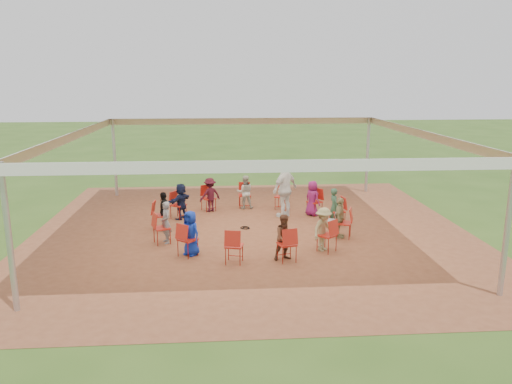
{
  "coord_description": "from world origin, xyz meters",
  "views": [
    {
      "loc": [
        -0.91,
        -14.48,
        4.52
      ],
      "look_at": [
        0.16,
        0.3,
        1.13
      ],
      "focal_mm": 35.0,
      "sensor_mm": 36.0,
      "label": 1
    }
  ],
  "objects": [
    {
      "name": "standing_person",
      "position": [
        1.21,
        1.49,
        0.94
      ],
      "size": [
        1.18,
        1.15,
        1.87
      ],
      "primitive_type": "imported",
      "rotation": [
        0.0,
        0.0,
        3.88
      ],
      "color": "white",
      "rests_on": "ground"
    },
    {
      "name": "chair_5",
      "position": [
        -1.34,
        2.42,
        0.45
      ],
      "size": [
        0.58,
        0.59,
        0.9
      ],
      "primitive_type": null,
      "rotation": [
        0.0,
        0.0,
        -2.64
      ],
      "color": "red",
      "rests_on": "ground"
    },
    {
      "name": "chair_2",
      "position": [
        2.24,
        1.62,
        0.45
      ],
      "size": [
        0.6,
        0.6,
        0.9
      ],
      "primitive_type": null,
      "rotation": [
        0.0,
        0.0,
        2.2
      ],
      "color": "red",
      "rests_on": "ground"
    },
    {
      "name": "person_seated_6",
      "position": [
        -2.63,
        0.26,
        0.6
      ],
      "size": [
        0.42,
        0.73,
        1.18
      ],
      "primitive_type": "imported",
      "rotation": [
        0.0,
        0.0,
        -1.67
      ],
      "color": "black",
      "rests_on": "ground"
    },
    {
      "name": "dirt_patch",
      "position": [
        0.0,
        0.0,
        0.01
      ],
      "size": [
        13.0,
        13.0,
        0.0
      ],
      "primitive_type": "plane",
      "color": "brown",
      "rests_on": "ground"
    },
    {
      "name": "person_seated_2",
      "position": [
        2.14,
        1.55,
        0.6
      ],
      "size": [
        0.6,
        0.66,
        1.18
      ],
      "primitive_type": "imported",
      "rotation": [
        0.0,
        0.0,
        2.2
      ],
      "color": "#7C1859",
      "rests_on": "ground"
    },
    {
      "name": "person_seated_3",
      "position": [
        -0.06,
        2.65,
        0.6
      ],
      "size": [
        0.58,
        0.34,
        1.18
      ],
      "primitive_type": "imported",
      "rotation": [
        0.0,
        0.0,
        -3.12
      ],
      "color": "#B0AE9E",
      "rests_on": "ground"
    },
    {
      "name": "person_seated_8",
      "position": [
        -1.71,
        -2.02,
        0.6
      ],
      "size": [
        0.65,
        0.62,
        1.18
      ],
      "primitive_type": "imported",
      "rotation": [
        0.0,
        0.0,
        -0.7
      ],
      "color": "#112DA5",
      "rests_on": "ground"
    },
    {
      "name": "chair_0",
      "position": [
        2.61,
        -0.92,
        0.45
      ],
      "size": [
        0.55,
        0.54,
        0.9
      ],
      "primitive_type": null,
      "rotation": [
        0.0,
        0.0,
        1.23
      ],
      "color": "red",
      "rests_on": "ground"
    },
    {
      "name": "chair_6",
      "position": [
        -2.31,
        1.52,
        0.45
      ],
      "size": [
        0.6,
        0.59,
        0.9
      ],
      "primitive_type": null,
      "rotation": [
        0.0,
        0.0,
        -2.15
      ],
      "color": "red",
      "rests_on": "ground"
    },
    {
      "name": "person_seated_9",
      "position": [
        0.69,
        -2.55,
        0.6
      ],
      "size": [
        0.64,
        0.47,
        1.18
      ],
      "primitive_type": "imported",
      "rotation": [
        0.0,
        0.0,
        0.26
      ],
      "color": "brown",
      "rests_on": "ground"
    },
    {
      "name": "cable_coil",
      "position": [
        -0.17,
        0.22,
        0.02
      ],
      "size": [
        0.34,
        0.34,
        0.03
      ],
      "rotation": [
        0.0,
        0.0,
        0.21
      ],
      "color": "black",
      "rests_on": "ground"
    },
    {
      "name": "person_seated_7",
      "position": [
        -2.45,
        -0.99,
        0.6
      ],
      "size": [
        0.42,
        0.51,
        1.18
      ],
      "primitive_type": "imported",
      "rotation": [
        0.0,
        0.0,
        -1.19
      ],
      "color": "gray",
      "rests_on": "ground"
    },
    {
      "name": "chair_3",
      "position": [
        1.23,
        2.48,
        0.45
      ],
      "size": [
        0.57,
        0.58,
        0.9
      ],
      "primitive_type": null,
      "rotation": [
        0.0,
        0.0,
        2.68
      ],
      "color": "red",
      "rests_on": "ground"
    },
    {
      "name": "chair_9",
      "position": [
        -1.79,
        -2.11,
        0.45
      ],
      "size": [
        0.6,
        0.61,
        0.9
      ],
      "primitive_type": null,
      "rotation": [
        0.0,
        0.0,
        -0.7
      ],
      "color": "red",
      "rests_on": "ground"
    },
    {
      "name": "person_seated_1",
      "position": [
        2.62,
        0.38,
        0.6
      ],
      "size": [
        0.34,
        0.47,
        1.18
      ],
      "primitive_type": "imported",
      "rotation": [
        0.0,
        0.0,
        1.71
      ],
      "color": "#2C523A",
      "rests_on": "ground"
    },
    {
      "name": "chair_4",
      "position": [
        -0.06,
        2.77,
        0.45
      ],
      "size": [
        0.43,
        0.45,
        0.9
      ],
      "primitive_type": null,
      "rotation": [
        0.0,
        0.0,
        -3.12
      ],
      "color": "red",
      "rests_on": "ground"
    },
    {
      "name": "person_seated_10",
      "position": [
        1.8,
        -1.94,
        0.6
      ],
      "size": [
        0.82,
        0.8,
        1.18
      ],
      "primitive_type": "imported",
      "rotation": [
        0.0,
        0.0,
        0.75
      ],
      "color": "tan",
      "rests_on": "ground"
    },
    {
      "name": "chair_7",
      "position": [
        -2.75,
        0.27,
        0.45
      ],
      "size": [
        0.48,
        0.46,
        0.9
      ],
      "primitive_type": null,
      "rotation": [
        0.0,
        0.0,
        -1.67
      ],
      "color": "red",
      "rests_on": "ground"
    },
    {
      "name": "chair_1",
      "position": [
        2.74,
        0.4,
        0.45
      ],
      "size": [
        0.5,
        0.48,
        0.9
      ],
      "primitive_type": null,
      "rotation": [
        0.0,
        0.0,
        1.71
      ],
      "color": "red",
      "rests_on": "ground"
    },
    {
      "name": "chair_10",
      "position": [
        -0.6,
        -2.7,
        0.45
      ],
      "size": [
        0.51,
        0.52,
        0.9
      ],
      "primitive_type": null,
      "rotation": [
        0.0,
        0.0,
        -0.22
      ],
      "color": "red",
      "rests_on": "ground"
    },
    {
      "name": "chair_8",
      "position": [
        -2.56,
        -1.04,
        0.45
      ],
      "size": [
        0.57,
        0.55,
        0.9
      ],
      "primitive_type": null,
      "rotation": [
        0.0,
        0.0,
        -1.19
      ],
      "color": "red",
      "rests_on": "ground"
    },
    {
      "name": "chair_12",
      "position": [
        1.88,
        -2.03,
        0.45
      ],
      "size": [
        0.61,
        0.61,
        0.9
      ],
      "primitive_type": null,
      "rotation": [
        0.0,
        0.0,
        0.75
      ],
      "color": "red",
      "rests_on": "ground"
    },
    {
      "name": "tent",
      "position": [
        0.0,
        0.0,
        2.37
      ],
      "size": [
        10.33,
        10.33,
        3.0
      ],
      "color": "#B2B2B7",
      "rests_on": "ground"
    },
    {
      "name": "person_seated_4",
      "position": [
        -1.28,
        2.32,
        0.6
      ],
      "size": [
        0.85,
        0.7,
        1.18
      ],
      "primitive_type": "imported",
      "rotation": [
        0.0,
        0.0,
        -2.64
      ],
      "color": "#380D18",
      "rests_on": "ground"
    },
    {
      "name": "ground",
      "position": [
        0.0,
        0.0,
        0.0
      ],
      "size": [
        80.0,
        80.0,
        0.0
      ],
      "primitive_type": "plane",
      "color": "#33541A",
      "rests_on": "ground"
    },
    {
      "name": "person_seated_5",
      "position": [
        -2.21,
        1.45,
        0.6
      ],
      "size": [
        0.95,
        1.14,
        1.18
      ],
      "primitive_type": "imported",
      "rotation": [
        0.0,
        0.0,
        -2.15
      ],
      "color": "#141B3A",
      "rests_on": "ground"
    },
    {
      "name": "laptop",
      "position": [
        2.35,
        -0.83,
        0.57
      ],
      "size": [
        0.36,
        0.4,
        0.23
      ],
      "rotation": [
        0.0,
        0.0,
        1.23
      ],
      "color": "#B7B7BC",
      "rests_on": "ground"
    },
    {
      "name": "person_seated_0",
      "position": [
        2.5,
        -0.88,
        0.6
      ],
      "size": [
        0.57,
        0.77,
        1.18
      ],
      "primitive_type": "imported",
      "rotation": [
        0.0,
        0.0,
        1.23
      ],
      "color": "tan",
      "rests_on": "ground"
    },
    {
      "name": "chair_11",
      "position": [
        0.72,
        -2.67,
        0.45
      ],
      "size": [
        0.52,
        0.53,
        0.9
      ],
      "primitive_type": null,
      "rotation": [
        0.0,
        0.0,
        0.26
      ],
      "color": "red",
      "rests_on": "ground"
    }
  ]
}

